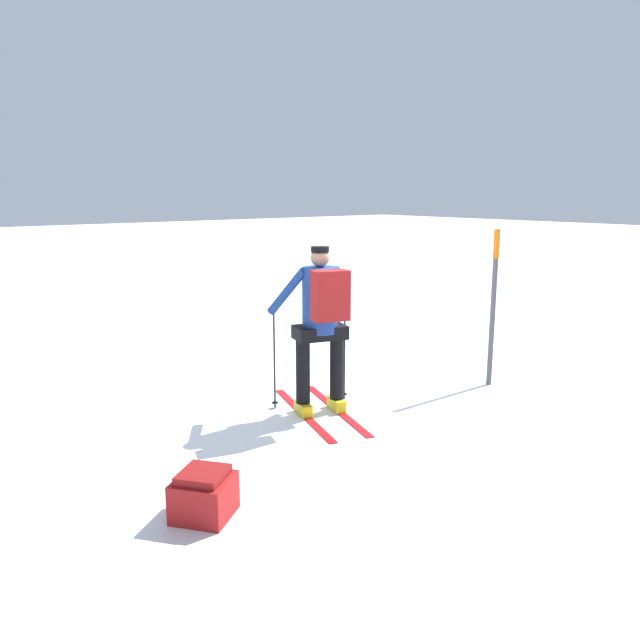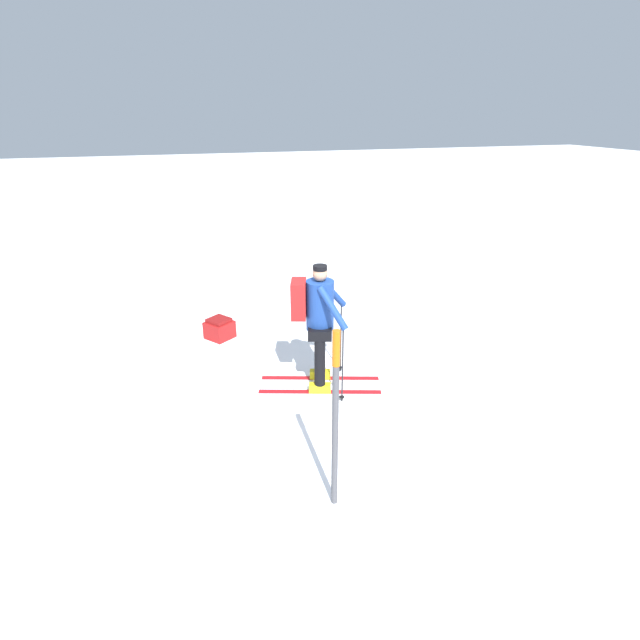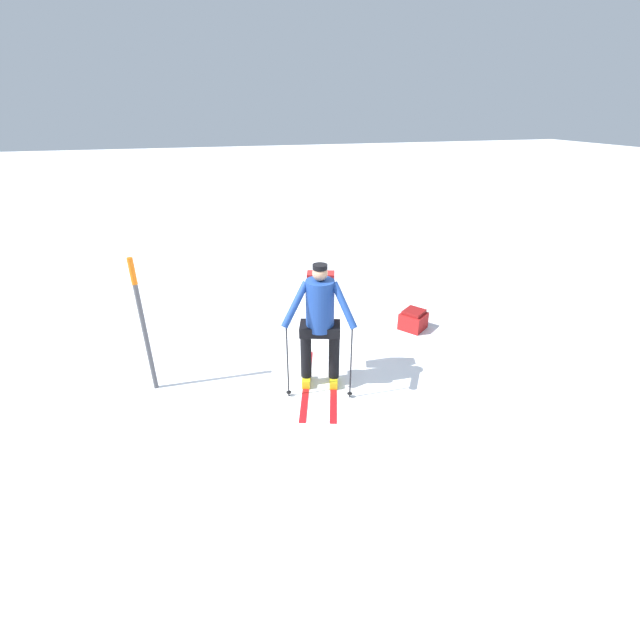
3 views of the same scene
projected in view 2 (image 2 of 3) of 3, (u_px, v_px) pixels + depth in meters
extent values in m
plane|color=white|center=(331.00, 399.00, 6.78)|extent=(80.00, 80.00, 0.00)
cube|color=red|center=(320.00, 378.00, 7.30)|extent=(0.61, 1.65, 0.01)
cube|color=yellow|center=(320.00, 374.00, 7.27)|extent=(0.20, 0.32, 0.12)
cylinder|color=black|center=(320.00, 347.00, 7.10)|extent=(0.15, 0.15, 0.75)
cube|color=red|center=(320.00, 392.00, 6.94)|extent=(0.61, 1.65, 0.01)
cube|color=yellow|center=(320.00, 388.00, 6.92)|extent=(0.20, 0.32, 0.12)
cylinder|color=black|center=(320.00, 360.00, 6.75)|extent=(0.15, 0.15, 0.75)
cube|color=black|center=(320.00, 329.00, 6.78)|extent=(0.61, 0.46, 0.14)
cylinder|color=navy|center=(320.00, 305.00, 6.64)|extent=(0.37, 0.37, 0.68)
sphere|color=tan|center=(320.00, 274.00, 6.47)|extent=(0.20, 0.20, 0.20)
cylinder|color=black|center=(320.00, 268.00, 6.43)|extent=(0.19, 0.19, 0.06)
cube|color=maroon|center=(299.00, 299.00, 6.61)|extent=(0.40, 0.30, 0.50)
cylinder|color=black|center=(341.00, 338.00, 7.28)|extent=(0.02, 0.02, 1.11)
cylinder|color=black|center=(340.00, 368.00, 7.47)|extent=(0.07, 0.07, 0.01)
cylinder|color=navy|center=(332.00, 292.00, 6.89)|extent=(0.25, 0.49, 0.53)
cylinder|color=black|center=(343.00, 365.00, 6.52)|extent=(0.02, 0.02, 1.11)
cylinder|color=black|center=(342.00, 397.00, 6.72)|extent=(0.07, 0.07, 0.01)
cylinder|color=navy|center=(333.00, 308.00, 6.33)|extent=(0.45, 0.35, 0.53)
cube|color=maroon|center=(220.00, 330.00, 8.53)|extent=(0.56, 0.56, 0.29)
cube|color=maroon|center=(219.00, 320.00, 8.46)|extent=(0.46, 0.45, 0.06)
cylinder|color=#4C4C51|center=(335.00, 423.00, 4.64)|extent=(0.06, 0.06, 1.89)
cylinder|color=orange|center=(336.00, 348.00, 4.34)|extent=(0.07, 0.07, 0.34)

